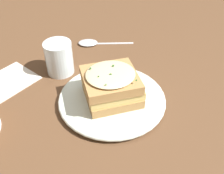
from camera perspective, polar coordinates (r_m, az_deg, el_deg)
ground_plane at (r=0.66m, az=1.81°, el=-2.91°), size 2.40×2.40×0.00m
dinner_plate at (r=0.65m, az=-0.00°, el=-2.62°), size 0.26×0.26×0.02m
sandwich at (r=0.62m, az=-0.14°, el=0.35°), size 0.15×0.15×0.08m
water_glass at (r=0.74m, az=-11.44°, el=6.24°), size 0.08×0.08×0.09m
spoon at (r=0.87m, az=-4.61°, el=9.58°), size 0.17×0.11×0.01m
napkin at (r=0.76m, az=-21.94°, el=1.08°), size 0.18×0.16×0.00m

